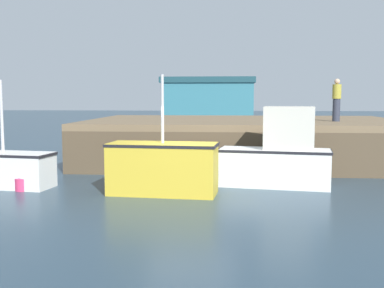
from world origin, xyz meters
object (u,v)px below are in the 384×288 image
(fishing_boat_near_left, at_px, (0,166))
(dockworker, at_px, (337,100))
(fishing_boat_near_right, at_px, (163,167))
(mooring_buoy_foreground, at_px, (23,181))
(fishing_boat_mid, at_px, (279,155))

(fishing_boat_near_left, bearing_deg, dockworker, 24.97)
(dockworker, bearing_deg, fishing_boat_near_left, -155.03)
(fishing_boat_near_right, distance_m, dockworker, 8.65)
(fishing_boat_near_right, xyz_separation_m, dockworker, (6.09, 5.85, 1.86))
(mooring_buoy_foreground, bearing_deg, fishing_boat_near_left, 152.25)
(fishing_boat_mid, distance_m, dockworker, 5.49)
(fishing_boat_near_left, distance_m, dockworker, 12.51)
(fishing_boat_near_left, height_order, fishing_boat_near_right, fishing_boat_near_right)
(fishing_boat_mid, xyz_separation_m, dockworker, (2.70, 4.48, 1.66))
(fishing_boat_near_left, relative_size, fishing_boat_mid, 0.93)
(dockworker, distance_m, mooring_buoy_foreground, 11.99)
(dockworker, height_order, mooring_buoy_foreground, dockworker)
(mooring_buoy_foreground, bearing_deg, fishing_boat_mid, 9.06)
(fishing_boat_mid, height_order, dockworker, dockworker)
(fishing_boat_near_right, xyz_separation_m, mooring_buoy_foreground, (-4.20, 0.16, -0.50))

